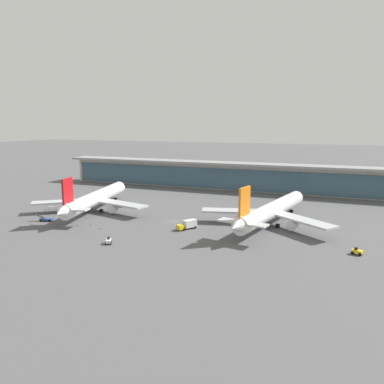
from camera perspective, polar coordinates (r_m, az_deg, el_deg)
The scene contains 14 objects.
ground_plane at distance 139.39m, azimuth -3.01°, elevation -4.51°, with size 1200.00×1200.00×0.00m, color #515154.
airliner_left_stand at distance 159.45m, azimuth -14.52°, elevation -0.97°, with size 48.06×63.43×17.03m.
airliner_centre_stand at distance 135.85m, azimuth 11.98°, elevation -2.78°, with size 48.27×63.59×17.03m.
service_truck_near_nose_white at distance 116.38m, azimuth -12.60°, elevation -7.30°, with size 2.88×3.33×2.05m.
service_truck_under_wing_yellow at distance 128.99m, azimuth -0.63°, elevation -4.93°, with size 5.83×7.41×3.10m.
service_truck_mid_apron_yellow at distance 114.02m, azimuth 23.82°, elevation -8.31°, with size 3.27×2.57×2.05m.
service_truck_by_tail_blue at distance 149.64m, azimuth -21.37°, elevation -3.86°, with size 6.93×2.96×2.70m.
service_truck_on_taxiway_olive at distance 166.43m, azimuth -10.64°, elevation -1.93°, with size 2.84×3.32×2.05m.
terminal_building at distance 207.12m, azimuth 5.68°, elevation 2.53°, with size 199.30×12.80×15.20m.
safety_cone_alpha at distance 133.47m, azimuth -13.84°, elevation -5.33°, with size 0.62×0.62×0.70m.
safety_cone_bravo at distance 143.83m, azimuth -17.78°, elevation -4.40°, with size 0.62×0.62×0.70m.
safety_cone_charlie at distance 140.03m, azimuth -17.06°, elevation -4.75°, with size 0.62×0.62×0.70m.
safety_cone_delta at distance 138.76m, azimuth -15.19°, elevation -4.79°, with size 0.62×0.62×0.70m.
safety_cone_echo at distance 147.79m, azimuth -20.36°, elevation -4.17°, with size 0.62×0.62×0.70m.
Camera 1 is at (56.68, -122.33, 35.42)m, focal length 35.02 mm.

